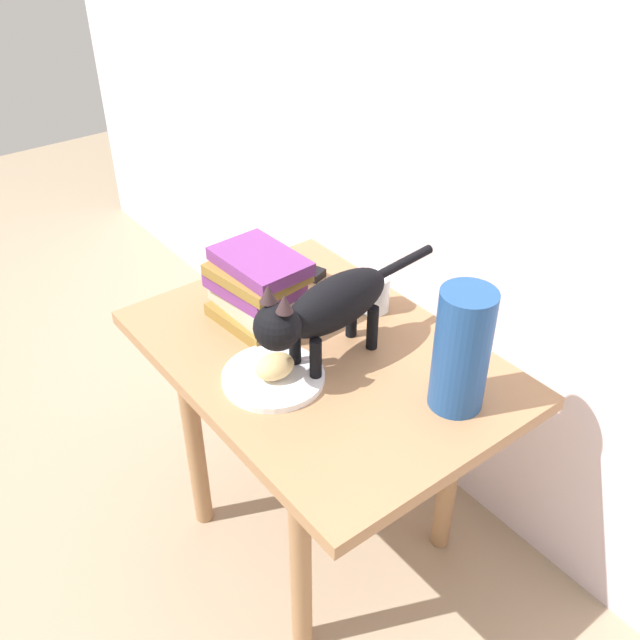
% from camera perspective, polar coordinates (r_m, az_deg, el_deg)
% --- Properties ---
extents(ground_plane, '(6.00, 6.00, 0.00)m').
position_cam_1_polar(ground_plane, '(1.88, 0.00, -16.35)').
color(ground_plane, gray).
extents(back_panel, '(4.00, 0.04, 2.20)m').
position_cam_1_polar(back_panel, '(1.50, 13.06, 20.02)').
color(back_panel, silver).
rests_on(back_panel, ground).
extents(side_table, '(0.80, 0.57, 0.56)m').
position_cam_1_polar(side_table, '(1.53, 0.00, -4.94)').
color(side_table, '#9E724C').
rests_on(side_table, ground).
extents(plate, '(0.20, 0.20, 0.01)m').
position_cam_1_polar(plate, '(1.41, -3.75, -4.57)').
color(plate, white).
rests_on(plate, side_table).
extents(bread_roll, '(0.07, 0.09, 0.05)m').
position_cam_1_polar(bread_roll, '(1.38, -3.65, -3.73)').
color(bread_roll, '#E0BC7A').
rests_on(bread_roll, plate).
extents(cat, '(0.12, 0.48, 0.23)m').
position_cam_1_polar(cat, '(1.37, 0.45, 0.95)').
color(cat, black).
rests_on(cat, side_table).
extents(book_stack, '(0.22, 0.18, 0.16)m').
position_cam_1_polar(book_stack, '(1.54, -5.03, 2.62)').
color(book_stack, olive).
rests_on(book_stack, side_table).
extents(green_vase, '(0.10, 0.10, 0.25)m').
position_cam_1_polar(green_vase, '(1.30, 11.28, -2.41)').
color(green_vase, navy).
rests_on(green_vase, side_table).
extents(candle_jar, '(0.07, 0.07, 0.08)m').
position_cam_1_polar(candle_jar, '(1.59, 4.34, 2.05)').
color(candle_jar, silver).
rests_on(candle_jar, side_table).
extents(tv_remote, '(0.16, 0.09, 0.02)m').
position_cam_1_polar(tv_remote, '(1.74, -1.94, 4.23)').
color(tv_remote, black).
rests_on(tv_remote, side_table).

